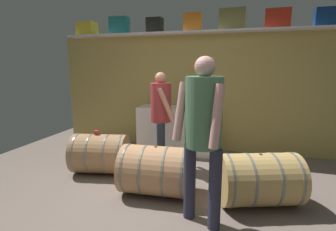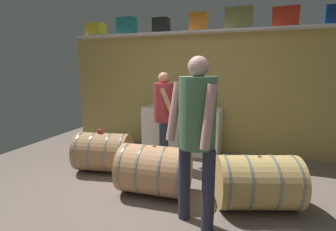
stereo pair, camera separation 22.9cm
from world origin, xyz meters
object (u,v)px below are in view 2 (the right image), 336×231
toolcase_orange (199,22)px  wine_barrel_near (103,152)px  wine_glass (172,102)px  wine_barrel_far (257,182)px  wine_bottle_dark (190,100)px  toolcase_teal (127,26)px  tasting_cup (100,131)px  visitor_tasting (197,126)px  toolcase_olive (239,19)px  wine_barrel_flank (154,170)px  toolcase_yellow (96,30)px  toolcase_black (161,26)px  winemaker_pouring (164,110)px  wine_bottle_amber (200,102)px  red_funnel (160,102)px  toolcase_red (285,17)px  wine_bottle_clear (212,100)px  work_cabinet (182,130)px

toolcase_orange → wine_barrel_near: 2.75m
wine_glass → wine_barrel_far: (1.54, -1.54, -0.64)m
wine_bottle_dark → wine_glass: (-0.32, -0.09, -0.04)m
toolcase_teal → tasting_cup: (0.27, -1.46, -1.73)m
wine_barrel_near → visitor_tasting: visitor_tasting is taller
toolcase_olive → wine_barrel_flank: toolcase_olive is taller
toolcase_yellow → wine_barrel_near: toolcase_yellow is taller
toolcase_black → winemaker_pouring: toolcase_black is taller
toolcase_orange → wine_bottle_amber: (0.13, -0.34, -1.36)m
toolcase_yellow → toolcase_orange: bearing=-0.3°
wine_bottle_dark → wine_barrel_flank: bearing=-89.9°
red_funnel → wine_barrel_flank: bearing=-70.6°
wine_barrel_far → toolcase_red: bearing=62.4°
wine_bottle_dark → winemaker_pouring: winemaker_pouring is taller
toolcase_olive → toolcase_yellow: bearing=-178.1°
red_funnel → winemaker_pouring: winemaker_pouring is taller
red_funnel → wine_barrel_far: red_funnel is taller
toolcase_red → wine_barrel_far: (-0.27, -1.78, -2.04)m
wine_barrel_flank → winemaker_pouring: 1.12m
toolcase_black → wine_barrel_near: 2.53m
wine_bottle_dark → wine_barrel_flank: (0.00, -1.71, -0.67)m
toolcase_teal → tasting_cup: 2.28m
toolcase_red → tasting_cup: bearing=-146.4°
winemaker_pouring → visitor_tasting: (0.84, -1.38, 0.11)m
wine_bottle_clear → red_funnel: bearing=177.9°
work_cabinet → wine_bottle_dark: 0.58m
toolcase_black → toolcase_olive: bearing=-0.3°
winemaker_pouring → toolcase_olive: bearing=121.0°
toolcase_olive → visitor_tasting: bearing=-91.5°
wine_barrel_near → toolcase_yellow: bearing=114.9°
wine_bottle_amber → toolcase_yellow: bearing=171.5°
tasting_cup → winemaker_pouring: (0.85, 0.51, 0.30)m
wine_bottle_clear → visitor_tasting: size_ratio=0.19×
toolcase_black → toolcase_red: 2.11m
visitor_tasting → wine_bottle_dark: bearing=-48.2°
wine_bottle_clear → wine_bottle_dark: (-0.37, -0.09, -0.00)m
toolcase_black → toolcase_orange: bearing=-0.3°
wine_bottle_clear → visitor_tasting: visitor_tasting is taller
toolcase_teal → winemaker_pouring: 2.05m
toolcase_orange → wine_bottle_clear: toolcase_orange is taller
toolcase_teal → toolcase_orange: toolcase_teal is taller
wine_bottle_dark → tasting_cup: size_ratio=4.56×
wine_glass → winemaker_pouring: bearing=-81.0°
wine_glass → toolcase_yellow: bearing=172.2°
toolcase_black → toolcase_red: size_ratio=0.73×
winemaker_pouring → tasting_cup: bearing=-71.8°
work_cabinet → toolcase_black: bearing=159.3°
wine_bottle_amber → wine_barrel_flank: size_ratio=0.36×
toolcase_olive → wine_barrel_flank: size_ratio=0.49×
tasting_cup → visitor_tasting: 1.95m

